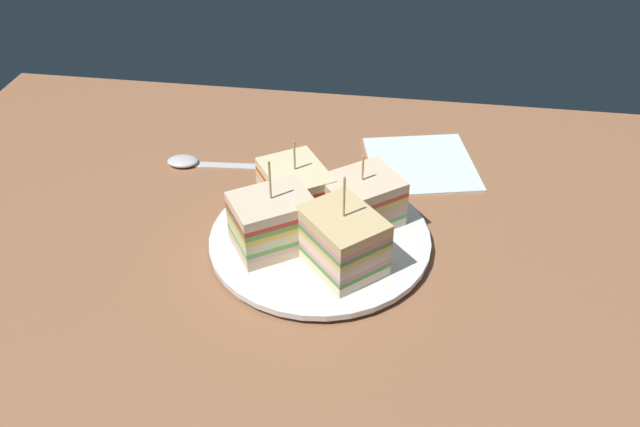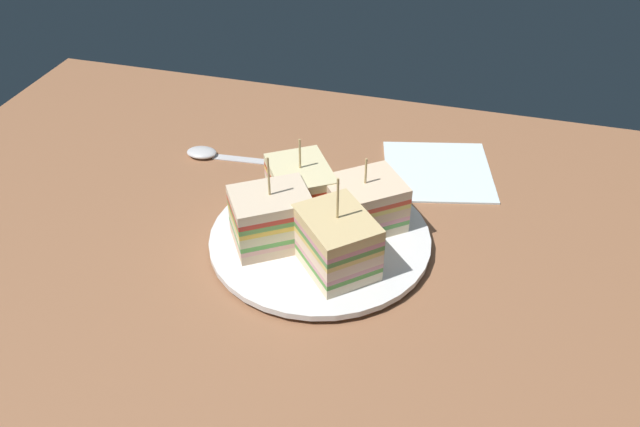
{
  "view_description": "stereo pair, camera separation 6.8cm",
  "coord_description": "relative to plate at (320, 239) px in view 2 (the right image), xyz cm",
  "views": [
    {
      "loc": [
        7.88,
        -53.85,
        46.0
      ],
      "look_at": [
        0.0,
        0.0,
        4.28
      ],
      "focal_mm": 36.31,
      "sensor_mm": 36.0,
      "label": 1
    },
    {
      "loc": [
        14.58,
        -52.44,
        46.0
      ],
      "look_at": [
        0.0,
        0.0,
        4.28
      ],
      "focal_mm": 36.31,
      "sensor_mm": 36.0,
      "label": 2
    }
  ],
  "objects": [
    {
      "name": "ground_plane",
      "position": [
        0.0,
        0.0,
        -1.68
      ],
      "size": [
        109.16,
        71.69,
        1.8
      ],
      "primitive_type": "cube",
      "color": "#956141"
    },
    {
      "name": "plate",
      "position": [
        0.0,
        0.0,
        0.0
      ],
      "size": [
        24.11,
        24.11,
        1.28
      ],
      "color": "white",
      "rests_on": "ground_plane"
    },
    {
      "name": "sandwich_wedge_0",
      "position": [
        4.04,
        3.21,
        3.26
      ],
      "size": [
        10.24,
        9.94,
        8.56
      ],
      "rotation": [
        0.0,
        0.0,
        3.8
      ],
      "color": "beige",
      "rests_on": "plate"
    },
    {
      "name": "sandwich_wedge_1",
      "position": [
        -3.34,
        3.95,
        3.35
      ],
      "size": [
        9.64,
        10.15,
        9.27
      ],
      "rotation": [
        0.0,
        0.0,
        5.29
      ],
      "color": "beige",
      "rests_on": "plate"
    },
    {
      "name": "sandwich_wedge_2",
      "position": [
        -4.64,
        -2.27,
        3.58
      ],
      "size": [
        10.01,
        9.42,
        10.61
      ],
      "rotation": [
        0.0,
        0.0,
        6.86
      ],
      "color": "beige",
      "rests_on": "plate"
    },
    {
      "name": "sandwich_wedge_3",
      "position": [
        2.9,
        -4.27,
        3.64
      ],
      "size": [
        9.98,
        10.12,
        10.88
      ],
      "rotation": [
        0.0,
        0.0,
        8.59
      ],
      "color": "beige",
      "rests_on": "plate"
    },
    {
      "name": "chip_pile",
      "position": [
        0.5,
        0.53,
        1.56
      ],
      "size": [
        6.59,
        7.56,
        2.26
      ],
      "color": "#ECD37A",
      "rests_on": "plate"
    },
    {
      "name": "spoon",
      "position": [
        -18.06,
        13.49,
        -0.37
      ],
      "size": [
        15.99,
        3.28,
        1.0
      ],
      "rotation": [
        0.0,
        0.0,
        3.22
      ],
      "color": "silver",
      "rests_on": "ground_plane"
    },
    {
      "name": "napkin",
      "position": [
        10.66,
        17.84,
        -0.53
      ],
      "size": [
        16.12,
        16.29,
        0.5
      ],
      "primitive_type": "cube",
      "rotation": [
        0.0,
        0.0,
        0.23
      ],
      "color": "white",
      "rests_on": "ground_plane"
    }
  ]
}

